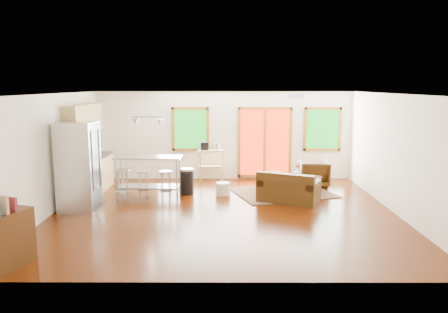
{
  "coord_description": "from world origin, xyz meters",
  "views": [
    {
      "loc": [
        0.02,
        -9.36,
        2.79
      ],
      "look_at": [
        0.0,
        0.3,
        1.2
      ],
      "focal_mm": 35.0,
      "sensor_mm": 36.0,
      "label": 1
    }
  ],
  "objects_px": {
    "loveseat": "(288,190)",
    "ottoman": "(270,181)",
    "coffee_table": "(299,179)",
    "armchair": "(314,172)",
    "refrigerator": "(79,167)",
    "island": "(149,169)",
    "rug": "(283,193)",
    "kitchen_cart": "(210,154)"
  },
  "relations": [
    {
      "from": "loveseat",
      "to": "island",
      "type": "distance_m",
      "value": 3.48
    },
    {
      "from": "armchair",
      "to": "kitchen_cart",
      "type": "xyz_separation_m",
      "value": [
        -2.91,
        0.86,
        0.38
      ]
    },
    {
      "from": "loveseat",
      "to": "armchair",
      "type": "xyz_separation_m",
      "value": [
        0.94,
        1.63,
        0.11
      ]
    },
    {
      "from": "loveseat",
      "to": "ottoman",
      "type": "xyz_separation_m",
      "value": [
        -0.3,
        1.3,
        -0.08
      ]
    },
    {
      "from": "loveseat",
      "to": "refrigerator",
      "type": "relative_size",
      "value": 0.8
    },
    {
      "from": "coffee_table",
      "to": "armchair",
      "type": "distance_m",
      "value": 0.97
    },
    {
      "from": "coffee_table",
      "to": "island",
      "type": "xyz_separation_m",
      "value": [
        -3.82,
        -0.37,
        0.33
      ]
    },
    {
      "from": "coffee_table",
      "to": "ottoman",
      "type": "xyz_separation_m",
      "value": [
        -0.69,
        0.48,
        -0.16
      ]
    },
    {
      "from": "rug",
      "to": "coffee_table",
      "type": "relative_size",
      "value": 1.98
    },
    {
      "from": "ottoman",
      "to": "kitchen_cart",
      "type": "distance_m",
      "value": 2.12
    },
    {
      "from": "armchair",
      "to": "loveseat",
      "type": "bearing_deg",
      "value": 63.43
    },
    {
      "from": "armchair",
      "to": "island",
      "type": "xyz_separation_m",
      "value": [
        -4.37,
        -1.17,
        0.31
      ]
    },
    {
      "from": "refrigerator",
      "to": "kitchen_cart",
      "type": "height_order",
      "value": "refrigerator"
    },
    {
      "from": "refrigerator",
      "to": "island",
      "type": "xyz_separation_m",
      "value": [
        1.35,
        1.13,
        -0.28
      ]
    },
    {
      "from": "rug",
      "to": "island",
      "type": "bearing_deg",
      "value": -173.12
    },
    {
      "from": "rug",
      "to": "kitchen_cart",
      "type": "distance_m",
      "value": 2.65
    },
    {
      "from": "loveseat",
      "to": "ottoman",
      "type": "bearing_deg",
      "value": 127.66
    },
    {
      "from": "armchair",
      "to": "rug",
      "type": "bearing_deg",
      "value": 41.91
    },
    {
      "from": "rug",
      "to": "island",
      "type": "xyz_separation_m",
      "value": [
        -3.41,
        -0.41,
        0.7
      ]
    },
    {
      "from": "armchair",
      "to": "ottoman",
      "type": "height_order",
      "value": "armchair"
    },
    {
      "from": "rug",
      "to": "loveseat",
      "type": "bearing_deg",
      "value": -89.03
    },
    {
      "from": "rug",
      "to": "coffee_table",
      "type": "bearing_deg",
      "value": -5.92
    },
    {
      "from": "loveseat",
      "to": "ottoman",
      "type": "relative_size",
      "value": 2.45
    },
    {
      "from": "loveseat",
      "to": "island",
      "type": "bearing_deg",
      "value": -163.02
    },
    {
      "from": "refrigerator",
      "to": "rug",
      "type": "bearing_deg",
      "value": 20.07
    },
    {
      "from": "rug",
      "to": "kitchen_cart",
      "type": "bearing_deg",
      "value": 140.4
    },
    {
      "from": "ottoman",
      "to": "armchair",
      "type": "bearing_deg",
      "value": 14.64
    },
    {
      "from": "loveseat",
      "to": "rug",
      "type": "bearing_deg",
      "value": 115.56
    },
    {
      "from": "coffee_table",
      "to": "armchair",
      "type": "bearing_deg",
      "value": 55.37
    },
    {
      "from": "ottoman",
      "to": "refrigerator",
      "type": "height_order",
      "value": "refrigerator"
    },
    {
      "from": "ottoman",
      "to": "coffee_table",
      "type": "bearing_deg",
      "value": -34.41
    },
    {
      "from": "armchair",
      "to": "refrigerator",
      "type": "height_order",
      "value": "refrigerator"
    },
    {
      "from": "refrigerator",
      "to": "loveseat",
      "type": "bearing_deg",
      "value": 10.16
    },
    {
      "from": "loveseat",
      "to": "island",
      "type": "xyz_separation_m",
      "value": [
        -3.42,
        0.46,
        0.42
      ]
    },
    {
      "from": "armchair",
      "to": "refrigerator",
      "type": "relative_size",
      "value": 0.41
    },
    {
      "from": "refrigerator",
      "to": "island",
      "type": "relative_size",
      "value": 1.19
    },
    {
      "from": "rug",
      "to": "kitchen_cart",
      "type": "height_order",
      "value": "kitchen_cart"
    },
    {
      "from": "rug",
      "to": "kitchen_cart",
      "type": "xyz_separation_m",
      "value": [
        -1.95,
        1.61,
        0.77
      ]
    },
    {
      "from": "rug",
      "to": "loveseat",
      "type": "relative_size",
      "value": 1.5
    },
    {
      "from": "rug",
      "to": "ottoman",
      "type": "distance_m",
      "value": 0.56
    },
    {
      "from": "ottoman",
      "to": "kitchen_cart",
      "type": "height_order",
      "value": "kitchen_cart"
    },
    {
      "from": "armchair",
      "to": "kitchen_cart",
      "type": "height_order",
      "value": "kitchen_cart"
    }
  ]
}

